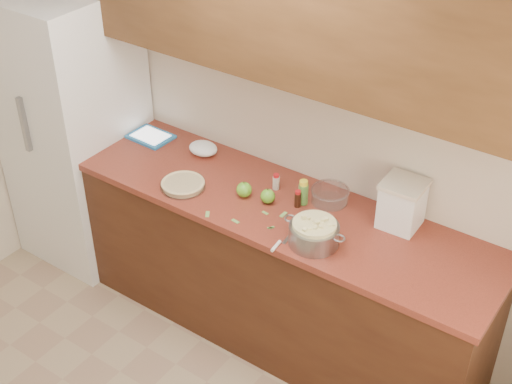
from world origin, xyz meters
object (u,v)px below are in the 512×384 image
Objects in this scene: flour_canister at (402,204)px; tablet at (151,137)px; pie at (183,185)px; colander at (314,233)px.

tablet is at bearing -177.54° from flour_canister.
pie is 0.95× the size of tablet.
colander is 0.48m from flour_canister.
colander reaches higher than pie.
tablet is (-1.36, 0.32, -0.05)m from colander.
flour_canister is at bearing 4.14° from tablet.
pie is at bearing -29.12° from tablet.
colander is at bearing -126.06° from flour_canister.
colander is 1.29× the size of tablet.
flour_canister reaches higher than pie.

